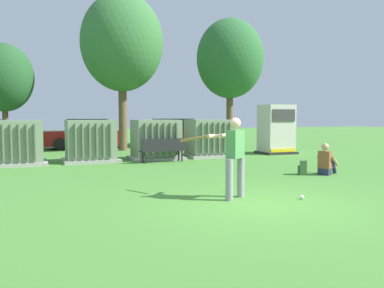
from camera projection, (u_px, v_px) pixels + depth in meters
ground_plane at (260, 204)px, 8.32m from camera, size 96.00×96.00×0.00m
transformer_west at (16, 143)px, 14.92m from camera, size 2.10×1.70×1.62m
transformer_mid_west at (91, 142)px, 15.97m from camera, size 2.10×1.70×1.62m
transformer_mid_east at (156, 140)px, 16.86m from camera, size 2.10×1.70×1.62m
transformer_east at (209, 139)px, 17.93m from camera, size 2.10×1.70×1.62m
generator_enclosure at (276, 130)px, 19.48m from camera, size 1.60×1.40×2.30m
park_bench at (163, 148)px, 15.81m from camera, size 1.83×0.60×0.92m
batter at (233, 153)px, 8.86m from camera, size 1.09×1.48×1.74m
sports_ball at (302, 197)px, 8.84m from camera, size 0.09×0.09×0.09m
seated_spectator at (326, 162)px, 12.53m from camera, size 0.79×0.67×0.96m
backpack at (303, 168)px, 12.51m from camera, size 0.37×0.38×0.44m
tree_left at (4, 78)px, 19.76m from camera, size 2.74×2.74×5.24m
tree_center_left at (122, 43)px, 21.01m from camera, size 4.18×4.18×8.00m
tree_center_right at (230, 59)px, 24.00m from camera, size 3.88×3.88×7.42m
parked_car_left_of_center at (85, 135)px, 22.58m from camera, size 4.27×2.07×1.62m
parked_car_right_of_center at (171, 133)px, 24.53m from camera, size 4.23×1.98×1.62m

